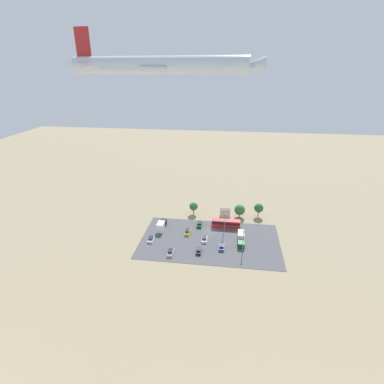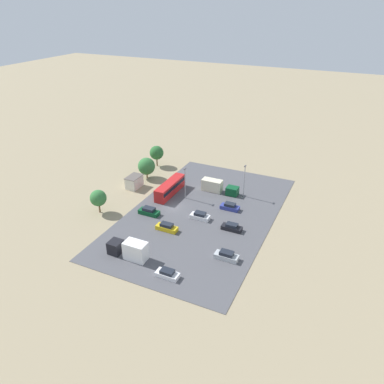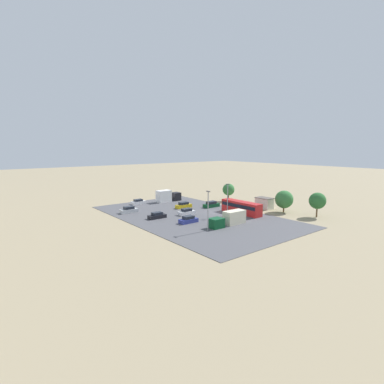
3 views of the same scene
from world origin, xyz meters
The scene contains 18 objects.
ground_plane centered at (0.00, 0.00, 0.00)m, with size 400.00×400.00×0.00m, color gray.
parking_lot_surface centered at (0.00, 7.12, 0.04)m, with size 51.41×30.50×0.08m.
shed_building centered at (-4.94, -13.84, 1.51)m, with size 4.58×3.04×3.00m.
bus centered at (-5.58, -3.92, 1.75)m, with size 11.38×2.61×3.11m.
parked_car_0 centered at (3.22, 15.23, 0.69)m, with size 1.77×4.26×1.46m.
parked_car_1 centered at (5.09, -3.51, 0.77)m, with size 1.92×4.72×1.65m.
parked_car_2 centered at (21.77, 10.17, 0.67)m, with size 1.86×4.15×1.41m.
parked_car_3 centered at (1.99, 7.49, 0.73)m, with size 1.87×4.26×1.55m.
parked_car_4 centered at (9.05, 3.12, 0.75)m, with size 1.74×4.61×1.61m.
parked_car_5 centered at (-4.57, 11.98, 0.73)m, with size 1.85×4.26×1.55m.
parked_car_6 centered at (12.78, 17.65, 0.75)m, with size 1.83×4.46×1.62m.
parked_truck_0 centered at (-11.48, 6.24, 1.41)m, with size 2.35×9.23×2.91m.
parked_truck_1 centered at (19.80, 1.30, 1.70)m, with size 2.55×7.81×3.53m.
tree_near_shed centered at (-11.09, -13.85, 3.36)m, with size 4.56×4.56×5.64m.
tree_apron_mid centered at (8.93, -14.04, 3.62)m, with size 3.67×3.67×5.47m.
tree_apron_far centered at (-19.18, -15.42, 3.97)m, with size 3.92×3.92×5.95m.
light_pole_lot_centre centered at (-11.93, 12.74, 4.52)m, with size 0.90×0.28×8.03m.
light_pole_lot_edge centered at (-5.07, 0.45, 4.40)m, with size 0.90×0.28×7.79m.
Camera 3 is at (-55.37, 51.20, 16.72)m, focal length 28.00 mm.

